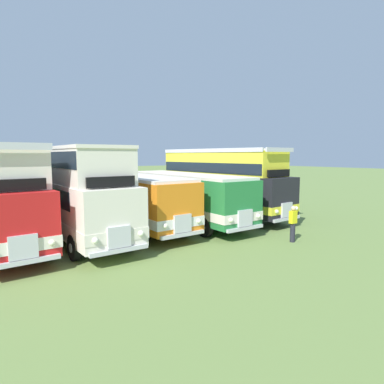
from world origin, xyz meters
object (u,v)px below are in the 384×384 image
Objects in this scene: marshal_person at (293,224)px; bus_second_in_row at (74,188)px; bus_fifth_in_row at (221,181)px; bus_fourth_in_row at (185,194)px; bus_third_in_row at (132,197)px.

bus_second_in_row is at bearing 139.60° from marshal_person.
bus_fifth_in_row is 7.48m from marshal_person.
bus_fifth_in_row is at bearing 7.74° from bus_fourth_in_row.
bus_fifth_in_row reaches higher than bus_fourth_in_row.
marshal_person is (1.58, -6.70, -0.87)m from bus_fourth_in_row.
bus_second_in_row is 6.09× the size of marshal_person.
bus_third_in_row is 0.97× the size of bus_fourth_in_row.
bus_fourth_in_row is at bearing 103.29° from marshal_person.
bus_fifth_in_row is (9.77, 0.25, -0.11)m from bus_second_in_row.
bus_second_in_row reaches higher than bus_third_in_row.
bus_fifth_in_row reaches higher than bus_third_in_row.
bus_second_in_row is at bearing -174.13° from bus_third_in_row.
bus_second_in_row is 1.01× the size of bus_fifth_in_row.
bus_fourth_in_row is at bearing -9.25° from bus_third_in_row.
bus_fifth_in_row is (3.25, 0.44, 0.60)m from bus_fourth_in_row.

